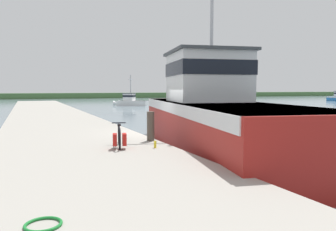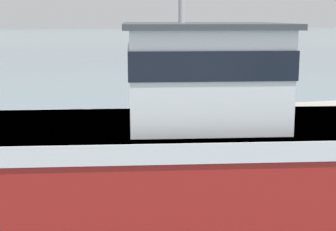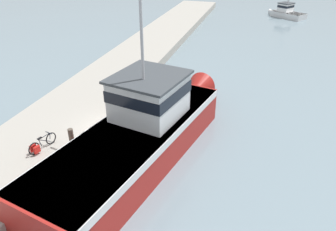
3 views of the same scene
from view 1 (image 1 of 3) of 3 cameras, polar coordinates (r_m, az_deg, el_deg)
ground_plane at (r=13.68m, az=-1.30°, el=-6.01°), size 320.00×320.00×0.00m
dock_pier at (r=12.72m, az=-16.34°, el=-5.27°), size 5.23×80.00×0.76m
far_shoreline at (r=97.35m, az=-2.41°, el=3.57°), size 180.00×5.00×1.44m
fishing_boat_main at (r=13.68m, az=8.00°, el=0.28°), size 6.24×14.99×9.48m
boat_green_anchored at (r=50.34m, az=-6.42°, el=2.55°), size 5.22×4.38×4.66m
bicycle_touring at (r=10.06m, az=-8.47°, el=-3.68°), size 0.68×1.65×0.70m
mooring_post at (r=11.17m, az=-3.04°, el=-1.88°), size 0.26×0.26×1.00m
hose_coil at (r=4.74m, az=-20.91°, el=-17.30°), size 0.49×0.49×0.04m
water_bottle_on_curb at (r=9.88m, az=-2.26°, el=-5.05°), size 0.08×0.08×0.21m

